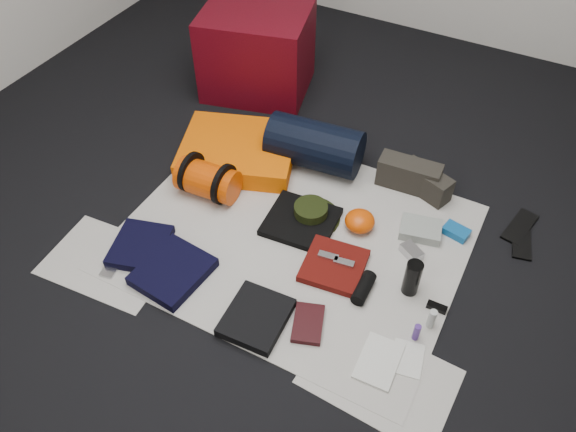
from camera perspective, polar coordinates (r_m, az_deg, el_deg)
The scene contains 37 objects.
floor at distance 2.77m, azimuth 0.57°, elevation -2.28°, with size 4.50×4.50×0.02m, color black.
newspaper_mat at distance 2.76m, azimuth 0.58°, elevation -2.10°, with size 1.60×1.30×0.01m, color silver.
newspaper_sheet_front_left at distance 2.79m, azimuth -17.77°, elevation -4.46°, with size 0.58×0.40×0.00m, color silver.
newspaper_sheet_front_right at distance 2.36m, azimuth 9.32°, elevation -15.83°, with size 0.58×0.40×0.00m, color silver.
red_cabinet at distance 3.60m, azimuth -3.17°, elevation 16.36°, with size 0.63×0.52×0.52m, color #530610.
sleeping_pad at distance 3.14m, azimuth -5.06°, elevation 6.64°, with size 0.61×0.50×0.11m, color #FA6502.
stuff_sack at distance 2.93m, azimuth -8.15°, elevation 3.61°, with size 0.18×0.18×0.31m, color #CE4003.
sack_strap_left at distance 2.97m, azimuth -9.79°, elevation 4.45°, with size 0.22×0.22×0.03m, color black.
sack_strap_right at distance 2.87m, azimuth -6.53°, elevation 3.23°, with size 0.22×0.22×0.03m, color black.
navy_duffel at distance 3.05m, azimuth 2.72°, elevation 7.21°, with size 0.26×0.26×0.50m, color black.
boonie_brim at distance 2.84m, azimuth 2.30°, elevation -0.12°, with size 0.30×0.30×0.01m, color black.
boonie_crown at distance 2.81m, azimuth 2.33°, elevation 0.46°, with size 0.17×0.17×0.07m, color black.
hiking_boot_left at distance 3.01m, azimuth 12.17°, elevation 4.13°, with size 0.32×0.12×0.16m, color #2D2923.
hiking_boot_right at distance 3.01m, azimuth 13.81°, elevation 3.37°, with size 0.28×0.10×0.14m, color #2D2923.
flip_flop_left at distance 3.02m, azimuth 22.48°, elevation -1.02°, with size 0.09×0.25×0.01m, color black.
flip_flop_right at distance 2.96m, azimuth 22.61°, elevation -2.35°, with size 0.09×0.24×0.01m, color black.
trousers_navy_a at distance 2.78m, azimuth -14.77°, elevation -2.96°, with size 0.25×0.28×0.04m, color black.
trousers_navy_b at distance 2.64m, azimuth -11.60°, elevation -5.54°, with size 0.28×0.32×0.05m, color black.
trousers_charcoal at distance 2.45m, azimuth -3.25°, elevation -10.24°, with size 0.25×0.29×0.05m, color black.
black_tshirt at distance 2.80m, azimuth 1.32°, elevation -0.56°, with size 0.34×0.31×0.03m, color black.
red_shirt at distance 2.62m, azimuth 4.69°, elevation -5.03°, with size 0.28×0.28×0.04m, color #510C08.
orange_stuff_sack at distance 2.78m, azimuth 7.30°, elevation -0.51°, with size 0.15×0.15×0.10m, color #CE4003.
first_aid_pouch at distance 2.83m, azimuth 13.31°, elevation -1.34°, with size 0.20×0.15×0.05m, color gray.
water_bottle at distance 2.54m, azimuth 12.51°, elevation -6.15°, with size 0.07×0.07×0.19m, color black.
speaker at distance 2.54m, azimuth 7.69°, elevation -7.26°, with size 0.06×0.06×0.16m, color black.
compact_camera at distance 2.72m, azimuth 12.44°, elevation -3.57°, with size 0.11×0.07×0.04m, color #B7B7BC.
cyan_case at distance 2.87m, azimuth 16.71°, elevation -1.52°, with size 0.12×0.08×0.04m, color #0E518E.
toiletry_purple at distance 2.44m, azimuth 12.93°, elevation -11.43°, with size 0.03×0.03×0.09m, color #46267B.
toiletry_clear at distance 2.48m, azimuth 14.39°, elevation -10.07°, with size 0.03×0.03×0.10m, color #ABB0AC.
paperback_book at distance 2.44m, azimuth 2.05°, elevation -10.86°, with size 0.13×0.19×0.03m, color black.
map_booklet at distance 2.38m, azimuth 9.20°, elevation -14.35°, with size 0.15×0.23×0.01m, color silver.
map_printout at distance 2.42m, azimuth 12.02°, elevation -13.96°, with size 0.13×0.16×0.01m, color silver.
sunglasses at distance 2.57m, azimuth 14.88°, elevation -8.94°, with size 0.09×0.04×0.02m, color black.
key_cluster at distance 2.74m, azimuth -17.75°, elevation -5.42°, with size 0.07×0.07×0.01m, color #B7B7BC.
tape_roll at distance 2.79m, azimuth 1.98°, elevation 0.18°, with size 0.05×0.05×0.04m, color white.
energy_bar_a at distance 2.62m, azimuth 4.11°, elevation -4.07°, with size 0.10×0.04×0.01m, color #B7B7BC.
energy_bar_b at distance 2.61m, azimuth 5.71°, elevation -4.70°, with size 0.10×0.04×0.01m, color #B7B7BC.
Camera 1 is at (0.82, -1.62, 2.08)m, focal length 35.00 mm.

